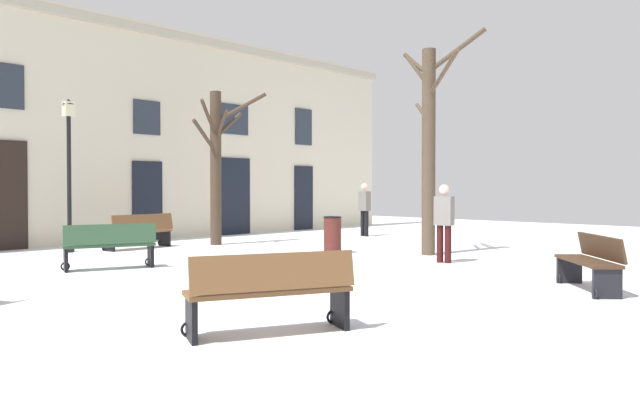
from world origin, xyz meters
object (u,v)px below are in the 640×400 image
(tree_foreground, at_px, (429,142))
(bench_near_center_tree, at_px, (590,262))
(bench_by_litter_bin, at_px, (110,245))
(tree_center, at_px, (217,162))
(bench_near_lamp, at_px, (140,231))
(bench_far_corner, at_px, (271,291))
(streetlamp, at_px, (69,159))
(person_by_shop_door, at_px, (444,220))
(litter_bin, at_px, (333,235))
(person_crossing_plaza, at_px, (365,207))

(tree_foreground, distance_m, bench_near_center_tree, 5.62)
(bench_by_litter_bin, bearing_deg, tree_center, -130.29)
(bench_near_lamp, xyz_separation_m, bench_far_corner, (-3.59, -9.35, 0.01))
(streetlamp, height_order, person_by_shop_door, streetlamp)
(bench_near_center_tree, distance_m, person_by_shop_door, 3.78)
(litter_bin, bearing_deg, person_by_shop_door, -82.87)
(tree_center, height_order, bench_far_corner, tree_center)
(litter_bin, xyz_separation_m, bench_far_corner, (-6.27, -4.97, 0.02))
(tree_foreground, height_order, person_by_shop_door, tree_foreground)
(bench_by_litter_bin, height_order, person_crossing_plaza, person_crossing_plaza)
(tree_foreground, distance_m, person_by_shop_door, 2.30)
(bench_by_litter_bin, bearing_deg, bench_near_center_tree, 137.08)
(bench_near_center_tree, xyz_separation_m, person_by_shop_door, (1.36, 3.49, 0.47))
(tree_foreground, distance_m, person_crossing_plaza, 5.82)
(streetlamp, distance_m, person_crossing_plaza, 9.16)
(bench_by_litter_bin, bearing_deg, litter_bin, -174.23)
(streetlamp, bearing_deg, tree_foreground, -49.31)
(bench_near_lamp, relative_size, person_by_shop_door, 1.15)
(bench_far_corner, height_order, bench_by_litter_bin, bench_far_corner)
(bench_near_center_tree, bearing_deg, streetlamp, -115.87)
(litter_bin, height_order, bench_near_center_tree, litter_bin)
(tree_foreground, bearing_deg, litter_bin, 127.70)
(tree_center, bearing_deg, tree_foreground, -70.24)
(tree_foreground, bearing_deg, bench_near_center_tree, -117.71)
(bench_near_lamp, distance_m, bench_far_corner, 10.02)
(tree_center, relative_size, bench_near_lamp, 2.24)
(streetlamp, relative_size, bench_far_corner, 2.03)
(litter_bin, distance_m, bench_near_center_tree, 6.46)
(tree_foreground, relative_size, streetlamp, 1.40)
(tree_center, relative_size, bench_far_corner, 2.30)
(litter_bin, relative_size, bench_near_center_tree, 0.61)
(bench_by_litter_bin, xyz_separation_m, person_by_shop_door, (5.43, -4.06, 0.45))
(tree_foreground, height_order, bench_far_corner, tree_foreground)
(streetlamp, xyz_separation_m, bench_by_litter_bin, (-0.76, -3.66, -1.84))
(bench_near_lamp, height_order, bench_by_litter_bin, bench_near_lamp)
(tree_center, relative_size, tree_foreground, 0.81)
(person_by_shop_door, bearing_deg, person_crossing_plaza, -45.01)
(bench_far_corner, relative_size, person_by_shop_door, 1.12)
(litter_bin, height_order, bench_far_corner, same)
(bench_far_corner, relative_size, person_crossing_plaza, 1.07)
(tree_center, relative_size, litter_bin, 4.75)
(streetlamp, height_order, person_crossing_plaza, streetlamp)
(bench_near_lamp, bearing_deg, litter_bin, 114.00)
(bench_far_corner, bearing_deg, person_by_shop_door, -138.55)
(bench_near_lamp, height_order, person_crossing_plaza, person_crossing_plaza)
(litter_bin, bearing_deg, tree_foreground, -52.30)
(tree_center, relative_size, bench_by_litter_bin, 2.41)
(tree_center, relative_size, streetlamp, 1.13)
(streetlamp, distance_m, bench_near_center_tree, 11.84)
(streetlamp, bearing_deg, bench_near_center_tree, -73.55)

